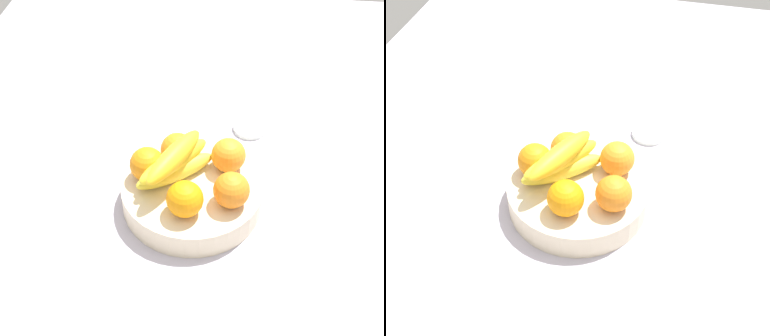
# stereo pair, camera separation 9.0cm
# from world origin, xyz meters

# --- Properties ---
(ground_plane) EXTENTS (1.80, 1.40, 0.03)m
(ground_plane) POSITION_xyz_m (0.00, 0.00, -0.01)
(ground_plane) COLOR #B3ADBE
(fruit_bowl) EXTENTS (0.28, 0.28, 0.06)m
(fruit_bowl) POSITION_xyz_m (-0.03, 0.02, 0.03)
(fruit_bowl) COLOR beige
(fruit_bowl) RESTS_ON ground_plane
(orange_front_left) EXTENTS (0.07, 0.07, 0.07)m
(orange_front_left) POSITION_xyz_m (-0.08, -0.05, 0.09)
(orange_front_left) COLOR orange
(orange_front_left) RESTS_ON fruit_bowl
(orange_front_right) EXTENTS (0.07, 0.07, 0.07)m
(orange_front_right) POSITION_xyz_m (0.02, -0.04, 0.09)
(orange_front_right) COLOR orange
(orange_front_right) RESTS_ON fruit_bowl
(orange_center) EXTENTS (0.07, 0.07, 0.07)m
(orange_center) POSITION_xyz_m (0.02, 0.06, 0.09)
(orange_center) COLOR orange
(orange_center) RESTS_ON fruit_bowl
(orange_back_left) EXTENTS (0.07, 0.07, 0.07)m
(orange_back_left) POSITION_xyz_m (-0.02, 0.11, 0.09)
(orange_back_left) COLOR orange
(orange_back_left) RESTS_ON fruit_bowl
(orange_back_right) EXTENTS (0.07, 0.07, 0.07)m
(orange_back_right) POSITION_xyz_m (-0.11, 0.03, 0.09)
(orange_back_right) COLOR orange
(orange_back_right) RESTS_ON fruit_bowl
(banana_bunch) EXTENTS (0.17, 0.16, 0.08)m
(banana_bunch) POSITION_xyz_m (-0.02, 0.06, 0.10)
(banana_bunch) COLOR yellow
(banana_bunch) RESTS_ON fruit_bowl
(jar_lid) EXTENTS (0.08, 0.08, 0.01)m
(jar_lid) POSITION_xyz_m (0.21, -0.09, 0.01)
(jar_lid) COLOR white
(jar_lid) RESTS_ON ground_plane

